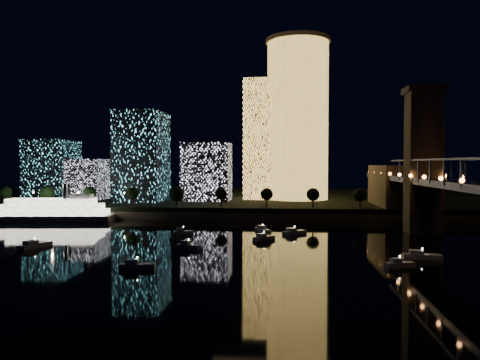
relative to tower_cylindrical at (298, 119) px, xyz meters
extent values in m
plane|color=black|center=(-24.71, -134.51, -47.26)|extent=(520.00, 520.00, 0.00)
cube|color=black|center=(-24.71, 25.49, -44.76)|extent=(420.00, 160.00, 5.00)
cube|color=#6B5E4C|center=(-24.71, -52.51, -45.76)|extent=(420.00, 6.00, 3.00)
cylinder|color=#FFC151|center=(0.00, 0.00, -1.13)|extent=(32.00, 32.00, 82.27)
cylinder|color=#6B5E4C|center=(0.00, 0.00, 41.01)|extent=(34.00, 34.00, 2.00)
cube|color=#FFC151|center=(-18.58, 1.69, -10.60)|extent=(19.90, 19.90, 63.33)
cube|color=silver|center=(-46.66, -12.24, -27.52)|extent=(23.96, 20.28, 29.49)
cube|color=#5DE9FF|center=(-78.76, -18.55, -19.90)|extent=(22.37, 29.08, 44.73)
cube|color=silver|center=(-112.54, -11.61, -31.64)|extent=(21.25, 19.32, 21.25)
cube|color=#5DE9FF|center=(-130.13, -11.46, -26.66)|extent=(22.29, 24.52, 31.21)
cube|color=#6B5E4C|center=(40.29, -84.51, -23.26)|extent=(11.00, 9.00, 48.00)
cube|color=#6B5E4C|center=(40.29, -84.51, 1.74)|extent=(13.00, 11.00, 2.00)
cube|color=navy|center=(35.29, -134.51, -22.26)|extent=(0.50, 150.00, 0.50)
cube|color=#6B5E4C|center=(40.29, -34.51, -35.76)|extent=(12.00, 40.00, 23.00)
cube|color=navy|center=(35.29, -122.51, -25.76)|extent=(0.50, 0.50, 7.00)
cube|color=navy|center=(35.29, -98.51, -25.76)|extent=(0.50, 0.50, 7.00)
cube|color=navy|center=(35.29, -74.51, -25.76)|extent=(0.50, 0.50, 7.00)
sphere|color=orange|center=(34.79, -134.51, -27.46)|extent=(1.20, 1.20, 1.20)
sphere|color=orange|center=(34.79, -89.51, -27.46)|extent=(1.20, 1.20, 1.20)
sphere|color=orange|center=(34.79, -44.51, -27.46)|extent=(1.20, 1.20, 1.20)
cube|color=silver|center=(-103.31, -64.49, -46.02)|extent=(50.68, 16.44, 2.49)
cube|color=white|center=(-103.31, -64.49, -43.63)|extent=(46.45, 14.99, 2.28)
cube|color=white|center=(-103.31, -64.49, -41.35)|extent=(42.21, 13.53, 2.28)
cube|color=white|center=(-103.31, -64.49, -39.07)|extent=(35.92, 11.86, 2.28)
cube|color=silver|center=(-90.94, -63.22, -37.10)|extent=(8.89, 7.04, 1.87)
cylinder|color=black|center=(-96.91, -65.92, -34.82)|extent=(1.45, 1.45, 6.22)
cylinder|color=black|center=(-97.34, -61.79, -34.82)|extent=(1.45, 1.45, 6.22)
cube|color=silver|center=(27.02, -130.30, -46.66)|extent=(9.50, 3.74, 1.20)
cube|color=silver|center=(25.64, -130.18, -45.56)|extent=(3.44, 2.68, 1.00)
sphere|color=white|center=(27.02, -130.30, -44.66)|extent=(0.36, 0.36, 0.36)
cube|color=silver|center=(-14.55, -87.97, -46.66)|extent=(6.13, 9.37, 1.20)
cube|color=silver|center=(-15.08, -86.74, -45.56)|extent=(3.37, 3.79, 1.00)
sphere|color=white|center=(-14.55, -87.97, -44.66)|extent=(0.36, 0.36, 0.36)
cube|color=silver|center=(-40.47, -147.57, -46.66)|extent=(8.17, 3.66, 1.20)
cube|color=silver|center=(-41.64, -147.74, -45.56)|extent=(3.03, 2.44, 1.00)
sphere|color=white|center=(-40.47, -147.57, -44.66)|extent=(0.36, 0.36, 0.36)
cube|color=silver|center=(-33.86, -122.06, -46.66)|extent=(7.40, 4.72, 1.20)
cube|color=silver|center=(-34.84, -121.67, -45.56)|extent=(2.98, 2.62, 1.00)
sphere|color=white|center=(-33.86, -122.06, -44.66)|extent=(0.36, 0.36, 0.36)
cube|color=silver|center=(-77.88, -123.84, -46.66)|extent=(6.26, 10.56, 1.20)
cube|color=silver|center=(-78.37, -125.27, -45.56)|extent=(3.60, 4.17, 1.00)
sphere|color=white|center=(-77.88, -123.84, -44.66)|extent=(0.36, 0.36, 0.36)
cube|color=silver|center=(-41.08, -95.65, -46.66)|extent=(6.99, 3.82, 1.20)
cube|color=silver|center=(-42.04, -95.91, -45.56)|extent=(2.71, 2.29, 1.00)
sphere|color=white|center=(-41.08, -95.65, -44.66)|extent=(0.36, 0.36, 0.36)
cube|color=silver|center=(19.07, -140.63, -46.66)|extent=(7.10, 4.26, 1.20)
cube|color=silver|center=(18.11, -140.96, -45.56)|extent=(2.81, 2.44, 1.00)
sphere|color=white|center=(19.07, -140.63, -44.66)|extent=(0.36, 0.36, 0.36)
cube|color=silver|center=(-3.75, -91.82, -46.66)|extent=(8.45, 7.61, 1.20)
cube|color=silver|center=(-4.75, -92.64, -45.56)|extent=(3.77, 3.65, 1.00)
sphere|color=white|center=(-3.75, -91.82, -44.66)|extent=(0.36, 0.36, 0.36)
cube|color=silver|center=(-13.53, -105.34, -46.66)|extent=(6.85, 7.70, 1.20)
cube|color=silver|center=(-14.26, -106.26, -45.56)|extent=(3.31, 3.42, 1.00)
sphere|color=white|center=(-13.53, -105.34, -44.66)|extent=(0.36, 0.36, 0.36)
cylinder|color=black|center=(-134.71, -46.51, -40.26)|extent=(0.70, 0.70, 4.00)
sphere|color=black|center=(-134.71, -46.51, -36.76)|extent=(5.95, 5.95, 5.95)
cylinder|color=black|center=(-114.71, -46.51, -40.26)|extent=(0.70, 0.70, 4.00)
sphere|color=black|center=(-114.71, -46.51, -36.76)|extent=(6.64, 6.64, 6.64)
cylinder|color=black|center=(-94.71, -46.51, -40.26)|extent=(0.70, 0.70, 4.00)
sphere|color=black|center=(-94.71, -46.51, -36.76)|extent=(6.01, 6.01, 6.01)
cylinder|color=black|center=(-74.71, -46.51, -40.26)|extent=(0.70, 0.70, 4.00)
sphere|color=black|center=(-74.71, -46.51, -36.76)|extent=(5.70, 5.70, 5.70)
cylinder|color=black|center=(-54.71, -46.51, -40.26)|extent=(0.70, 0.70, 4.00)
sphere|color=black|center=(-54.71, -46.51, -36.76)|extent=(6.64, 6.64, 6.64)
cylinder|color=black|center=(-34.71, -46.51, -40.26)|extent=(0.70, 0.70, 4.00)
sphere|color=black|center=(-34.71, -46.51, -36.76)|extent=(5.24, 5.24, 5.24)
cylinder|color=black|center=(-14.71, -46.51, -40.26)|extent=(0.70, 0.70, 4.00)
sphere|color=black|center=(-14.71, -46.51, -36.76)|extent=(5.36, 5.36, 5.36)
cylinder|color=black|center=(5.29, -46.51, -40.26)|extent=(0.70, 0.70, 4.00)
sphere|color=black|center=(5.29, -46.51, -36.76)|extent=(5.63, 5.63, 5.63)
cylinder|color=black|center=(25.29, -46.51, -40.26)|extent=(0.70, 0.70, 4.00)
sphere|color=black|center=(25.29, -46.51, -36.76)|extent=(6.03, 6.03, 6.03)
cylinder|color=black|center=(-124.71, -40.51, -39.76)|extent=(0.24, 0.24, 5.00)
sphere|color=#FFCC7F|center=(-124.71, -40.51, -36.96)|extent=(0.70, 0.70, 0.70)
cylinder|color=black|center=(-102.71, -40.51, -39.76)|extent=(0.24, 0.24, 5.00)
sphere|color=#FFCC7F|center=(-102.71, -40.51, -36.96)|extent=(0.70, 0.70, 0.70)
cylinder|color=black|center=(-80.71, -40.51, -39.76)|extent=(0.24, 0.24, 5.00)
sphere|color=#FFCC7F|center=(-80.71, -40.51, -36.96)|extent=(0.70, 0.70, 0.70)
cylinder|color=black|center=(-58.71, -40.51, -39.76)|extent=(0.24, 0.24, 5.00)
sphere|color=#FFCC7F|center=(-58.71, -40.51, -36.96)|extent=(0.70, 0.70, 0.70)
cylinder|color=black|center=(-36.71, -40.51, -39.76)|extent=(0.24, 0.24, 5.00)
sphere|color=#FFCC7F|center=(-36.71, -40.51, -36.96)|extent=(0.70, 0.70, 0.70)
cylinder|color=black|center=(-14.71, -40.51, -39.76)|extent=(0.24, 0.24, 5.00)
sphere|color=#FFCC7F|center=(-14.71, -40.51, -36.96)|extent=(0.70, 0.70, 0.70)
cylinder|color=black|center=(7.29, -40.51, -39.76)|extent=(0.24, 0.24, 5.00)
sphere|color=#FFCC7F|center=(7.29, -40.51, -36.96)|extent=(0.70, 0.70, 0.70)
camera|label=1|loc=(-7.73, -249.96, -23.47)|focal=35.00mm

